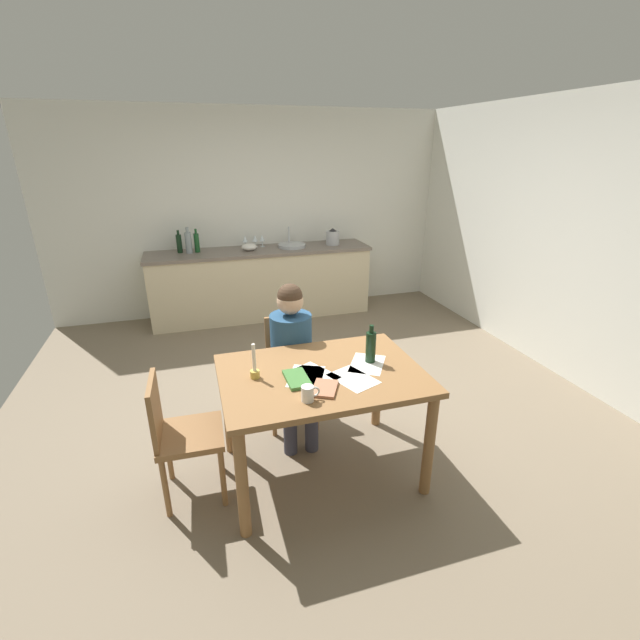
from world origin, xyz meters
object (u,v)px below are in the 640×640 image
Objects in this scene: wine_glass_by_kettle at (255,239)px; wine_glass_back_left at (245,239)px; dining_table at (322,387)px; book_cookery at (325,388)px; bottle_wine_red at (197,242)px; chair_side_empty at (180,432)px; coffee_mug at (308,393)px; candlestick at (255,369)px; chair_at_table at (290,365)px; bottle_oil at (179,243)px; wine_bottle_on_table at (371,346)px; book_magazine at (297,379)px; mixing_bowl at (249,247)px; person_seated at (293,351)px; sink_unit at (292,245)px; wine_glass_near_sink at (262,238)px; bottle_vinegar at (188,242)px; stovetop_kettle at (333,237)px.

wine_glass_back_left is (-0.13, 0.00, 0.00)m from wine_glass_by_kettle.
dining_table is 0.25m from book_cookery.
dining_table is at bearing -89.50° from wine_glass_back_left.
bottle_wine_red is (-0.64, 3.21, 0.35)m from dining_table.
wine_glass_by_kettle is at bearing 72.78° from chair_side_empty.
coffee_mug is at bearing -82.48° from bottle_wine_red.
candlestick is at bearing -86.13° from bottle_wine_red.
chair_at_table is 2.72m from bottle_oil.
book_magazine is at bearing -168.84° from wine_bottle_on_table.
bottle_oil is (-0.79, 2.55, 0.53)m from chair_at_table.
book_magazine is 1.20× the size of book_cookery.
chair_side_empty is 3.25m from mixing_bowl.
sink_unit is at bearing 76.61° from person_seated.
wine_glass_by_kettle is 0.13m from wine_glass_back_left.
wine_glass_near_sink reaches higher than chair_at_table.
person_seated is 5.14× the size of candlestick.
wine_glass_back_left reaches higher than candlestick.
coffee_mug is at bearing -101.94° from sink_unit.
bottle_oil is at bearing 170.59° from bottle_wine_red.
dining_table is 4.09× the size of bottle_vinegar.
candlestick is 0.78m from wine_bottle_on_table.
bottle_wine_red is 0.61m from wine_glass_back_left.
wine_glass_by_kettle is (0.10, 0.18, 0.07)m from mixing_bowl.
chair_side_empty is at bearing -107.22° from wine_glass_by_kettle.
candlestick is 3.28m from wine_glass_back_left.
sink_unit is at bearing -21.78° from wine_glass_near_sink.
candlestick is at bearing 1.32° from chair_side_empty.
candlestick is 3.17m from bottle_wine_red.
book_cookery is at bearing -16.40° from chair_side_empty.
coffee_mug reaches higher than chair_at_table.
book_magazine is 0.84× the size of bottle_wine_red.
candlestick is at bearing 171.94° from book_cookery.
wine_bottle_on_table reaches higher than chair_at_table.
mixing_bowl is at bearing 88.84° from chair_at_table.
stovetop_kettle is at bearing 70.46° from dining_table.
coffee_mug is 0.43m from candlestick.
bottle_wine_red is at bearing 96.92° from book_magazine.
sink_unit is 0.56m from mixing_bowl.
coffee_mug is at bearing -119.98° from dining_table.
book_magazine is at bearing -100.82° from person_seated.
wine_glass_by_kettle reaches higher than mixing_bowl.
chair_side_empty is 3.49m from wine_glass_near_sink.
bottle_vinegar reaches higher than chair_side_empty.
chair_side_empty reaches higher than dining_table.
book_magazine is at bearing 157.39° from book_cookery.
chair_at_table is 3.57× the size of book_magazine.
candlestick is at bearing -96.90° from wine_glass_back_left.
coffee_mug is at bearing -79.27° from bottle_oil.
chair_side_empty is (-0.86, -0.66, -0.01)m from chair_at_table.
dining_table is 1.09× the size of person_seated.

